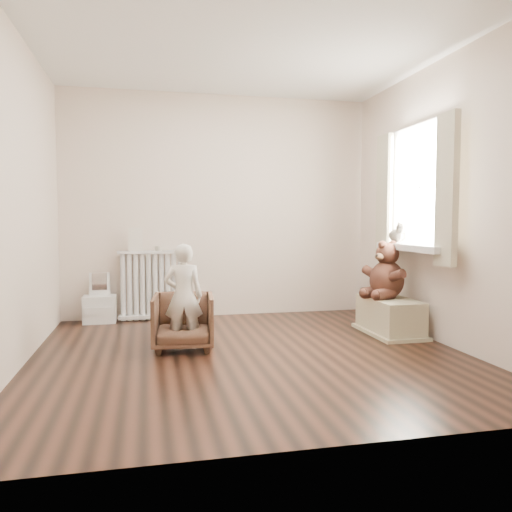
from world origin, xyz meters
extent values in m
cube|color=black|center=(0.00, 0.00, 0.00)|extent=(3.60, 3.60, 0.01)
cube|color=white|center=(0.00, 0.00, 2.60)|extent=(3.60, 3.60, 0.01)
cube|color=silver|center=(0.00, 1.80, 1.30)|extent=(3.60, 0.02, 2.60)
cube|color=silver|center=(0.00, -1.80, 1.30)|extent=(3.60, 0.02, 2.60)
cube|color=silver|center=(-1.80, 0.00, 1.30)|extent=(0.02, 3.60, 2.60)
cube|color=silver|center=(1.80, 0.00, 1.30)|extent=(0.02, 3.60, 2.60)
cube|color=white|center=(1.76, 0.30, 1.45)|extent=(0.03, 0.90, 1.10)
cube|color=silver|center=(1.67, 0.30, 0.87)|extent=(0.22, 1.10, 0.06)
cube|color=beige|center=(1.65, -0.27, 1.39)|extent=(0.06, 0.26, 1.30)
cube|color=beige|center=(1.65, 0.87, 1.39)|extent=(0.06, 0.26, 1.30)
cube|color=silver|center=(-0.79, 1.68, 0.39)|extent=(0.75, 0.14, 0.79)
cube|color=beige|center=(-0.97, 1.68, 0.92)|extent=(0.16, 0.01, 0.26)
cylinder|color=#A59E8C|center=(-0.71, 1.68, 0.82)|extent=(0.09, 0.09, 0.05)
cube|color=silver|center=(-1.36, 1.65, 0.28)|extent=(0.35, 0.25, 0.55)
imported|color=brown|center=(-0.54, 0.30, 0.24)|extent=(0.57, 0.59, 0.49)
imported|color=white|center=(-0.54, 0.25, 0.48)|extent=(0.35, 0.25, 0.91)
cube|color=#C4BD95|center=(1.52, 0.45, 0.20)|extent=(0.40, 0.75, 0.36)
camera|label=1|loc=(-0.85, -4.07, 1.12)|focal=35.00mm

